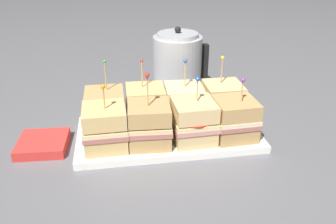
% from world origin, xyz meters
% --- Properties ---
extents(ground_plane, '(6.00, 6.00, 0.00)m').
position_xyz_m(ground_plane, '(0.00, 0.00, 0.00)').
color(ground_plane, slate).
extents(serving_platter, '(0.47, 0.24, 0.02)m').
position_xyz_m(serving_platter, '(0.00, 0.00, 0.01)').
color(serving_platter, white).
rests_on(serving_platter, ground_plane).
extents(sandwich_front_far_left, '(0.11, 0.11, 0.16)m').
position_xyz_m(sandwich_front_far_left, '(-0.16, -0.05, 0.07)').
color(sandwich_front_far_left, tan).
rests_on(sandwich_front_far_left, serving_platter).
extents(sandwich_front_center_left, '(0.11, 0.11, 0.18)m').
position_xyz_m(sandwich_front_center_left, '(-0.05, -0.05, 0.07)').
color(sandwich_front_center_left, tan).
rests_on(sandwich_front_center_left, serving_platter).
extents(sandwich_front_center_right, '(0.11, 0.11, 0.16)m').
position_xyz_m(sandwich_front_center_right, '(0.05, -0.05, 0.07)').
color(sandwich_front_center_right, '#DBB77A').
rests_on(sandwich_front_center_right, serving_platter).
extents(sandwich_front_far_right, '(0.11, 0.11, 0.16)m').
position_xyz_m(sandwich_front_far_right, '(0.16, -0.05, 0.07)').
color(sandwich_front_far_right, tan).
rests_on(sandwich_front_far_right, serving_platter).
extents(sandwich_back_far_left, '(0.10, 0.10, 0.18)m').
position_xyz_m(sandwich_back_far_left, '(-0.16, 0.05, 0.07)').
color(sandwich_back_far_left, tan).
rests_on(sandwich_back_far_left, serving_platter).
extents(sandwich_back_center_left, '(0.11, 0.11, 0.18)m').
position_xyz_m(sandwich_back_center_left, '(-0.05, 0.05, 0.07)').
color(sandwich_back_center_left, tan).
rests_on(sandwich_back_center_left, serving_platter).
extents(sandwich_back_center_right, '(0.11, 0.11, 0.18)m').
position_xyz_m(sandwich_back_center_right, '(0.05, 0.05, 0.07)').
color(sandwich_back_center_right, beige).
rests_on(sandwich_back_center_right, serving_platter).
extents(sandwich_back_far_right, '(0.10, 0.10, 0.18)m').
position_xyz_m(sandwich_back_far_right, '(0.16, 0.05, 0.07)').
color(sandwich_back_far_right, '#DBB77A').
rests_on(sandwich_back_far_right, serving_platter).
extents(kettle_steel, '(0.18, 0.16, 0.22)m').
position_xyz_m(kettle_steel, '(0.08, 0.29, 0.10)').
color(kettle_steel, '#B7BABF').
rests_on(kettle_steel, ground_plane).
extents(napkin_stack, '(0.12, 0.12, 0.02)m').
position_xyz_m(napkin_stack, '(-0.32, -0.01, 0.01)').
color(napkin_stack, red).
rests_on(napkin_stack, ground_plane).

